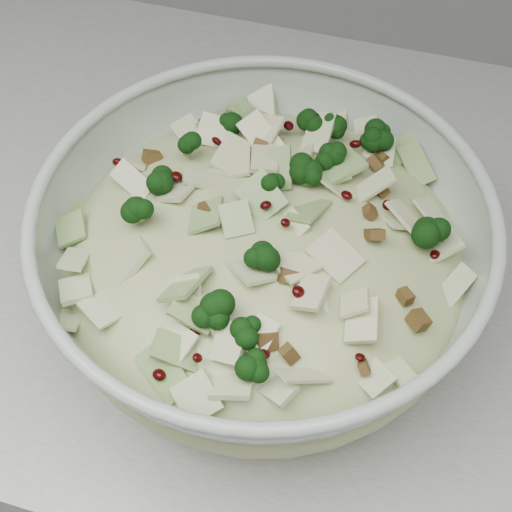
# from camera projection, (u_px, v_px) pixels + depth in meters

# --- Properties ---
(counter) EXTENTS (3.60, 0.60, 0.90)m
(counter) POSITION_uv_depth(u_px,v_px,m) (424.00, 461.00, 0.97)
(counter) COLOR beige
(counter) RESTS_ON floor
(mixing_bowl) EXTENTS (0.33, 0.33, 0.13)m
(mixing_bowl) POSITION_uv_depth(u_px,v_px,m) (263.00, 260.00, 0.53)
(mixing_bowl) COLOR #ADBEB1
(mixing_bowl) RESTS_ON counter
(salad) EXTENTS (0.37, 0.37, 0.13)m
(salad) POSITION_uv_depth(u_px,v_px,m) (263.00, 243.00, 0.51)
(salad) COLOR #B5C285
(salad) RESTS_ON mixing_bowl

